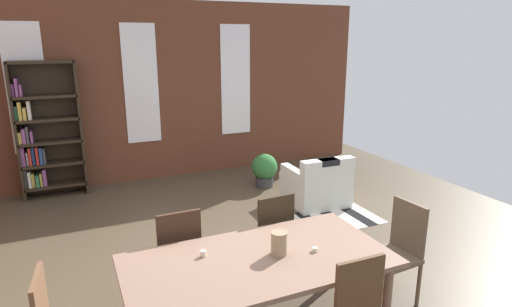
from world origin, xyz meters
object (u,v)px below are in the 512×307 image
at_px(vase_on_table, 279,243).
at_px(potted_plant_by_shelf, 264,169).
at_px(dining_table, 259,267).
at_px(dining_chair_far_right, 270,235).
at_px(dining_chair_far_left, 177,254).
at_px(armchair_white, 317,185).
at_px(dining_chair_head_right, 398,249).
at_px(bookshelf_tall, 44,133).

bearing_deg(vase_on_table, potted_plant_by_shelf, 66.47).
relative_size(dining_table, dining_chair_far_right, 2.14).
bearing_deg(dining_table, dining_chair_far_right, 58.16).
bearing_deg(dining_chair_far_left, armchair_white, 33.16).
bearing_deg(dining_chair_head_right, dining_table, -179.78).
relative_size(dining_chair_head_right, armchair_white, 1.15).
relative_size(dining_chair_far_left, potted_plant_by_shelf, 1.73).
height_order(dining_chair_far_right, bookshelf_tall, bookshelf_tall).
xyz_separation_m(vase_on_table, dining_chair_far_left, (-0.63, 0.74, -0.32)).
xyz_separation_m(vase_on_table, potted_plant_by_shelf, (1.46, 3.35, -0.53)).
bearing_deg(vase_on_table, armchair_white, 52.00).
relative_size(dining_chair_head_right, bookshelf_tall, 0.46).
distance_m(dining_chair_far_left, dining_chair_far_right, 0.92).
distance_m(dining_chair_head_right, dining_chair_far_right, 1.18).
height_order(dining_chair_far_right, armchair_white, dining_chair_far_right).
bearing_deg(dining_chair_far_right, dining_chair_far_left, -179.99).
relative_size(dining_table, bookshelf_tall, 0.99).
bearing_deg(vase_on_table, dining_chair_far_right, 68.73).
bearing_deg(dining_chair_head_right, dining_chair_far_left, 158.20).
height_order(dining_chair_head_right, dining_chair_far_right, same).
relative_size(dining_chair_far_left, dining_chair_far_right, 1.00).
distance_m(dining_chair_head_right, potted_plant_by_shelf, 3.36).
xyz_separation_m(dining_table, dining_chair_far_left, (-0.46, 0.74, -0.15)).
distance_m(dining_chair_far_right, armchair_white, 2.25).
height_order(dining_table, dining_chair_far_right, dining_chair_far_right).
xyz_separation_m(dining_chair_far_left, armchair_white, (2.47, 1.61, -0.23)).
bearing_deg(armchair_white, dining_chair_head_right, -104.88).
relative_size(dining_table, vase_on_table, 10.96).
bearing_deg(armchair_white, dining_chair_far_right, -133.89).
distance_m(dining_chair_far_left, potted_plant_by_shelf, 3.35).
xyz_separation_m(dining_table, armchair_white, (2.01, 2.36, -0.39)).
height_order(vase_on_table, potted_plant_by_shelf, vase_on_table).
xyz_separation_m(dining_chair_far_left, dining_chair_far_right, (0.92, 0.00, 0.00)).
distance_m(dining_table, dining_chair_far_right, 0.89).
relative_size(dining_chair_far_right, potted_plant_by_shelf, 1.73).
bearing_deg(dining_chair_far_right, potted_plant_by_shelf, 65.84).
bearing_deg(vase_on_table, dining_table, 180.00).
bearing_deg(armchair_white, vase_on_table, -128.00).
xyz_separation_m(vase_on_table, armchair_white, (1.84, 2.36, -0.55)).
bearing_deg(potted_plant_by_shelf, bookshelf_tall, 162.88).
height_order(dining_chair_far_left, potted_plant_by_shelf, dining_chair_far_left).
relative_size(vase_on_table, armchair_white, 0.22).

